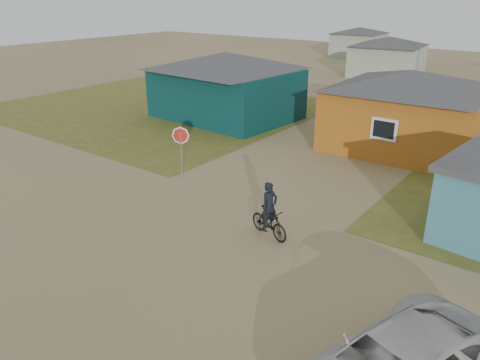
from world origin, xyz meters
name	(u,v)px	position (x,y,z in m)	size (l,w,h in m)	color
ground	(171,244)	(0.00, 0.00, 0.00)	(120.00, 120.00, 0.00)	#958256
grass_nw	(159,106)	(-14.00, 13.00, 0.01)	(20.00, 18.00, 0.00)	olive
house_teal	(226,84)	(-8.50, 13.50, 2.05)	(8.93, 7.08, 4.00)	#082F30
house_yellow	(408,109)	(2.50, 14.00, 2.00)	(7.72, 6.76, 3.90)	#AB601A
house_pale_west	(387,56)	(-6.00, 34.00, 1.86)	(7.04, 6.15, 3.60)	#9AA68F
house_pale_north	(359,42)	(-14.00, 46.00, 1.75)	(6.28, 5.81, 3.40)	#9AA68F
stop_sign	(181,140)	(-3.56, 4.29, 1.67)	(0.73, 0.15, 2.25)	gray
cyclist	(269,217)	(2.18, 2.25, 0.68)	(1.71, 0.89, 1.86)	black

